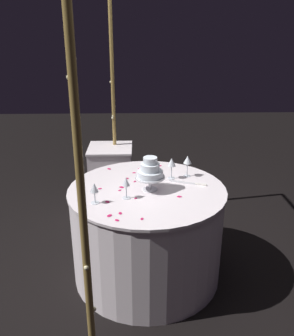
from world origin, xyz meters
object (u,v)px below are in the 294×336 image
object	(u,v)px
wine_glass_0	(188,161)
wine_glass_1	(172,163)
wine_glass_2	(126,183)
side_table	(111,182)
cake_knife	(190,183)
tiered_cake	(150,171)
main_table	(147,232)
wine_glass_3	(94,189)
decorative_arch	(102,82)

from	to	relation	value
wine_glass_0	wine_glass_1	xyz separation A→B (m)	(-0.04, 0.13, -0.00)
wine_glass_1	wine_glass_2	xyz separation A→B (m)	(-0.35, 0.35, -0.01)
side_table	cake_knife	world-z (taller)	cake_knife
tiered_cake	wine_glass_2	bearing A→B (deg)	127.67
wine_glass_2	main_table	bearing A→B (deg)	-43.03
wine_glass_0	main_table	bearing A→B (deg)	124.57
side_table	cake_knife	size ratio (longest dim) A/B	2.71
main_table	wine_glass_1	distance (m)	0.58
tiered_cake	main_table	bearing A→B (deg)	38.41
wine_glass_0	wine_glass_2	size ratio (longest dim) A/B	1.08
wine_glass_3	wine_glass_1	bearing A→B (deg)	-53.56
wine_glass_3	cake_knife	distance (m)	0.78
wine_glass_2	cake_knife	distance (m)	0.56
side_table	main_table	bearing A→B (deg)	-160.81
main_table	wine_glass_2	size ratio (longest dim) A/B	7.38
side_table	wine_glass_1	bearing A→B (deg)	-146.03
tiered_cake	cake_knife	size ratio (longest dim) A/B	0.91
side_table	wine_glass_3	size ratio (longest dim) A/B	5.04
wine_glass_0	wine_glass_1	bearing A→B (deg)	108.18
side_table	wine_glass_3	bearing A→B (deg)	179.19
main_table	wine_glass_2	xyz separation A→B (m)	(-0.16, 0.15, 0.50)
main_table	wine_glass_3	distance (m)	0.66
decorative_arch	main_table	size ratio (longest dim) A/B	1.99
decorative_arch	tiered_cake	world-z (taller)	decorative_arch
side_table	wine_glass_0	size ratio (longest dim) A/B	4.38
wine_glass_1	wine_glass_3	size ratio (longest dim) A/B	1.13
decorative_arch	wine_glass_2	world-z (taller)	decorative_arch
wine_glass_1	cake_knife	size ratio (longest dim) A/B	0.61
decorative_arch	cake_knife	distance (m)	1.02
tiered_cake	wine_glass_1	xyz separation A→B (m)	(0.21, -0.18, -0.02)
decorative_arch	tiered_cake	xyz separation A→B (m)	(-0.03, -0.33, -0.64)
main_table	wine_glass_3	world-z (taller)	wine_glass_3
wine_glass_0	cake_knife	world-z (taller)	wine_glass_0
side_table	wine_glass_0	world-z (taller)	wine_glass_0
wine_glass_0	wine_glass_3	world-z (taller)	wine_glass_0
main_table	wine_glass_3	xyz separation A→B (m)	(-0.23, 0.37, 0.49)
main_table	wine_glass_0	xyz separation A→B (m)	(0.23, -0.33, 0.52)
side_table	wine_glass_1	world-z (taller)	wine_glass_1
side_table	wine_glass_3	xyz separation A→B (m)	(-1.23, 0.02, 0.49)
tiered_cake	cake_knife	xyz separation A→B (m)	(0.11, -0.32, -0.15)
decorative_arch	wine_glass_1	distance (m)	0.85
wine_glass_2	wine_glass_3	distance (m)	0.23
main_table	wine_glass_1	bearing A→B (deg)	-47.15
side_table	wine_glass_1	xyz separation A→B (m)	(-0.81, -0.55, 0.51)
main_table	wine_glass_2	distance (m)	0.55
main_table	side_table	size ratio (longest dim) A/B	1.56
cake_knife	decorative_arch	bearing A→B (deg)	96.94
wine_glass_2	decorative_arch	bearing A→B (deg)	43.69
main_table	cake_knife	bearing A→B (deg)	-77.15
decorative_arch	wine_glass_1	xyz separation A→B (m)	(0.19, -0.51, -0.66)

